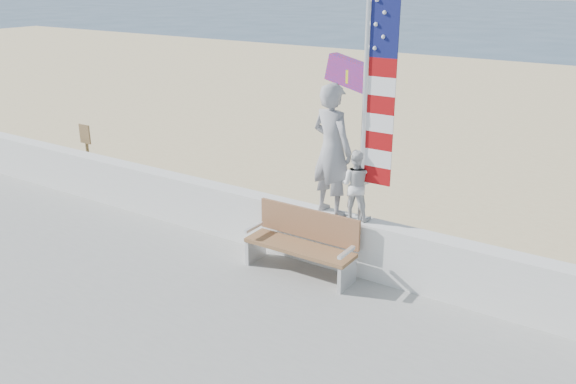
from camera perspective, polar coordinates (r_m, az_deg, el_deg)
name	(u,v)px	position (r m, az deg, el deg)	size (l,w,h in m)	color
ground	(209,311)	(9.16, -7.40, -10.97)	(220.00, 220.00, 0.00)	#314962
sand	(432,159)	(16.44, 13.37, 2.98)	(90.00, 40.00, 0.08)	beige
seawall	(285,226)	(10.29, -0.32, -3.25)	(30.00, 0.35, 0.90)	white
adult	(332,150)	(9.36, 4.13, 3.96)	(0.75, 0.49, 2.06)	gray
child	(356,185)	(9.31, 6.37, 0.70)	(0.54, 0.42, 1.10)	silver
bench	(303,241)	(9.60, 1.39, -4.65)	(1.80, 0.57, 1.00)	olive
flag	(373,97)	(8.87, 7.99, 8.78)	(0.50, 0.08, 3.50)	white
parafoil_kite	(351,73)	(10.55, 5.90, 10.98)	(0.91, 0.32, 0.61)	red
sign	(87,151)	(14.22, -18.28, 3.67)	(0.32, 0.07, 1.46)	olive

